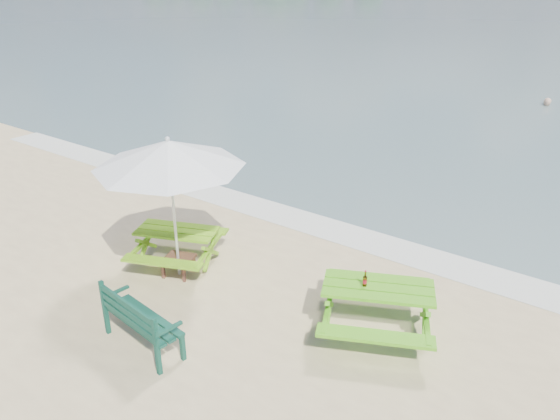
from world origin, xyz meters
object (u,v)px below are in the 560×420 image
Objects in this scene: beer_bottle at (365,281)px; swimmer at (544,119)px; park_bench at (143,330)px; patio_umbrella at (169,154)px; picnic_table_right at (376,309)px; side_table at (179,266)px; picnic_table_left at (178,247)px.

beer_bottle reaches higher than swimmer.
park_bench is 3.21m from beer_bottle.
patio_umbrella is at bearing -98.16° from swimmer.
park_bench is at bearing -137.14° from beer_bottle.
beer_bottle reaches higher than park_bench.
swimmer is (1.43, 18.69, -0.78)m from park_bench.
beer_bottle is at bearing 8.13° from patio_umbrella.
picnic_table_right is 1.39× the size of swimmer.
picnic_table_right is 0.51m from beer_bottle.
picnic_table_right is 3.35m from park_bench.
swimmer is (2.44, 17.01, -0.69)m from side_table.
park_bench is 2.76m from patio_umbrella.
side_table is at bearing -171.87° from beer_bottle.
picnic_table_left is 3.65m from beer_bottle.
patio_umbrella reaches higher than side_table.
side_table is 0.20× the size of patio_umbrella.
side_table is 0.38× the size of swimmer.
patio_umbrella is (-1.01, 1.67, 1.95)m from park_bench.
picnic_table_right is (3.78, 0.30, 0.04)m from picnic_table_left.
swimmer is at bearing 81.84° from patio_umbrella.
picnic_table_right is at bearing -86.31° from swimmer.
patio_umbrella reaches higher than swimmer.
park_bench is (-2.49, -2.24, -0.10)m from picnic_table_right.
patio_umbrella is (-3.50, -0.57, 1.85)m from picnic_table_right.
side_table is at bearing -44.33° from picnic_table_left.
park_bench is (1.30, -1.95, -0.06)m from picnic_table_left.
beer_bottle is (3.33, 0.48, 0.67)m from side_table.
park_bench is at bearing -94.37° from swimmer.
swimmer is at bearing 93.69° from picnic_table_right.
patio_umbrella is at bearing -170.72° from picnic_table_right.
picnic_table_left is 0.42m from side_table.
patio_umbrella is at bearing -44.33° from picnic_table_left.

